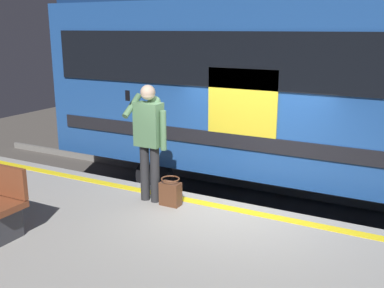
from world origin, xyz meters
TOP-DOWN VIEW (x-y plane):
  - ground_plane at (0.00, 0.00)m, footprint 24.48×24.48m
  - safety_line at (0.00, 0.30)m, footprint 12.34×0.16m
  - track_rail_near at (0.00, -1.44)m, footprint 16.36×0.08m
  - track_rail_far at (0.00, -2.88)m, footprint 16.36×0.08m
  - passenger at (1.15, 0.57)m, footprint 0.57×0.55m
  - handbag at (0.78, 0.59)m, footprint 0.31×0.28m

SIDE VIEW (x-z plane):
  - ground_plane at x=0.00m, z-range 0.00..0.00m
  - track_rail_near at x=0.00m, z-range 0.00..0.16m
  - track_rail_far at x=0.00m, z-range 0.00..0.16m
  - safety_line at x=0.00m, z-range 0.87..0.88m
  - handbag at x=0.78m, z-range 0.85..1.27m
  - passenger at x=1.15m, z-range 1.03..2.80m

